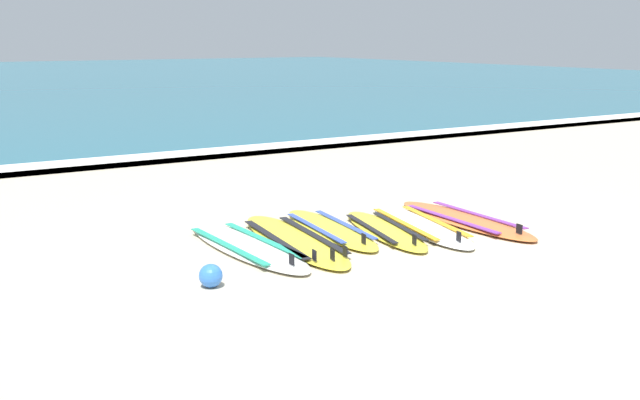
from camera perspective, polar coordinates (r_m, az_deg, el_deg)
The scene contains 9 objects.
ground_plane at distance 8.82m, azimuth 4.84°, elevation -2.78°, with size 80.00×80.00×0.00m, color #C1B599.
wave_foam_strip at distance 14.57m, azimuth -10.89°, elevation 3.25°, with size 80.00×0.74×0.11m, color white.
surfboard_0 at distance 8.31m, azimuth -5.64°, elevation -3.48°, with size 0.70×2.49×0.18m.
surfboard_1 at distance 8.52m, azimuth -1.99°, elevation -3.03°, with size 0.92×2.60×0.18m.
surfboard_2 at distance 8.99m, azimuth 0.76°, elevation -2.21°, with size 0.80×2.23×0.18m.
surfboard_3 at distance 8.96m, azimuth 4.94°, elevation -2.29°, with size 0.94×2.10×0.18m.
surfboard_4 at distance 9.25m, azimuth 7.60°, elevation -1.90°, with size 1.05×2.43×0.18m.
surfboard_5 at distance 9.62m, azimuth 10.91°, elevation -1.46°, with size 0.66×2.43×0.18m.
beach_ball at distance 7.08m, azimuth -8.30°, elevation -5.71°, with size 0.22×0.22×0.22m, color blue.
Camera 1 is at (-5.10, -6.83, 2.28)m, focal length 42.14 mm.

